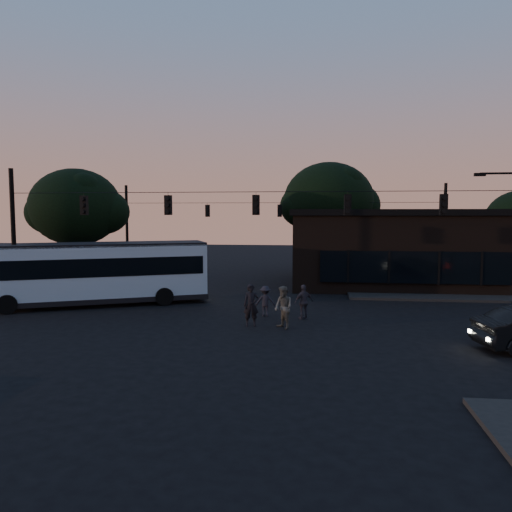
# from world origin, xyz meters

# --- Properties ---
(ground) EXTENTS (120.00, 120.00, 0.00)m
(ground) POSITION_xyz_m (0.00, 0.00, 0.00)
(ground) COLOR black
(ground) RESTS_ON ground
(sidewalk_far_right) EXTENTS (14.00, 10.00, 0.15)m
(sidewalk_far_right) POSITION_xyz_m (12.00, 14.00, 0.07)
(sidewalk_far_right) COLOR black
(sidewalk_far_right) RESTS_ON ground
(sidewalk_far_left) EXTENTS (14.00, 10.00, 0.15)m
(sidewalk_far_left) POSITION_xyz_m (-14.00, 14.00, 0.07)
(sidewalk_far_left) COLOR black
(sidewalk_far_left) RESTS_ON ground
(building) EXTENTS (15.40, 10.41, 5.40)m
(building) POSITION_xyz_m (9.00, 15.97, 2.71)
(building) COLOR black
(building) RESTS_ON ground
(tree_behind) EXTENTS (7.60, 7.60, 9.43)m
(tree_behind) POSITION_xyz_m (4.00, 22.00, 6.19)
(tree_behind) COLOR black
(tree_behind) RESTS_ON ground
(tree_left) EXTENTS (6.40, 6.40, 8.30)m
(tree_left) POSITION_xyz_m (-14.00, 13.00, 5.57)
(tree_left) COLOR black
(tree_left) RESTS_ON ground
(signal_rig_near) EXTENTS (26.24, 0.30, 7.50)m
(signal_rig_near) POSITION_xyz_m (0.00, 4.00, 4.45)
(signal_rig_near) COLOR black
(signal_rig_near) RESTS_ON ground
(signal_rig_far) EXTENTS (26.24, 0.30, 7.50)m
(signal_rig_far) POSITION_xyz_m (0.00, 20.00, 4.20)
(signal_rig_far) COLOR black
(signal_rig_far) RESTS_ON ground
(bus) EXTENTS (12.41, 7.75, 3.48)m
(bus) POSITION_xyz_m (-9.31, 5.69, 1.95)
(bus) COLOR #A0BACC
(bus) RESTS_ON ground
(pedestrian_a) EXTENTS (0.77, 0.56, 1.93)m
(pedestrian_a) POSITION_xyz_m (0.08, 1.51, 0.97)
(pedestrian_a) COLOR black
(pedestrian_a) RESTS_ON ground
(pedestrian_b) EXTENTS (1.14, 1.17, 1.90)m
(pedestrian_b) POSITION_xyz_m (1.57, 1.19, 0.95)
(pedestrian_b) COLOR #4F4F48
(pedestrian_b) RESTS_ON ground
(pedestrian_c) EXTENTS (1.06, 0.86, 1.69)m
(pedestrian_c) POSITION_xyz_m (2.43, 3.29, 0.84)
(pedestrian_c) COLOR #2D2B35
(pedestrian_c) RESTS_ON ground
(pedestrian_d) EXTENTS (1.02, 0.62, 1.53)m
(pedestrian_d) POSITION_xyz_m (0.50, 3.77, 0.76)
(pedestrian_d) COLOR black
(pedestrian_d) RESTS_ON ground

